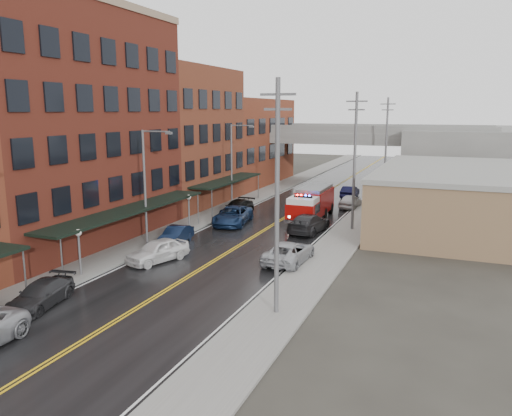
% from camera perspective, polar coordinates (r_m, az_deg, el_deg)
% --- Properties ---
extents(road, '(11.00, 160.00, 0.02)m').
position_cam_1_polar(road, '(42.34, -0.04, -3.17)').
color(road, black).
rests_on(road, ground).
extents(sidewalk_left, '(3.00, 160.00, 0.15)m').
position_cam_1_polar(sidewalk_left, '(45.49, -8.61, -2.21)').
color(sidewalk_left, slate).
rests_on(sidewalk_left, ground).
extents(sidewalk_right, '(3.00, 160.00, 0.15)m').
position_cam_1_polar(sidewalk_right, '(40.26, 9.66, -3.99)').
color(sidewalk_right, slate).
rests_on(sidewalk_right, ground).
extents(curb_left, '(0.30, 160.00, 0.15)m').
position_cam_1_polar(curb_left, '(44.69, -6.78, -2.40)').
color(curb_left, gray).
rests_on(curb_left, ground).
extents(curb_right, '(0.30, 160.00, 0.15)m').
position_cam_1_polar(curb_right, '(40.62, 7.39, -3.79)').
color(curb_right, gray).
rests_on(curb_right, ground).
extents(brick_building_b, '(9.00, 20.00, 18.00)m').
position_cam_1_polar(brick_building_b, '(42.28, -20.99, 8.41)').
color(brick_building_b, '#4D1C14').
rests_on(brick_building_b, ground).
extents(brick_building_c, '(9.00, 15.00, 15.00)m').
position_cam_1_polar(brick_building_c, '(56.46, -8.69, 7.98)').
color(brick_building_c, brown).
rests_on(brick_building_c, ground).
extents(brick_building_far, '(9.00, 20.00, 12.00)m').
position_cam_1_polar(brick_building_far, '(72.14, -1.53, 7.56)').
color(brick_building_far, brown).
rests_on(brick_building_far, ground).
extents(tan_building, '(14.00, 22.00, 5.00)m').
position_cam_1_polar(tan_building, '(48.72, 22.38, 0.87)').
color(tan_building, olive).
rests_on(tan_building, ground).
extents(right_far_block, '(18.00, 30.00, 8.00)m').
position_cam_1_polar(right_far_block, '(78.37, 23.89, 5.44)').
color(right_far_block, slate).
rests_on(right_far_block, ground).
extents(awning_1, '(2.60, 18.00, 3.09)m').
position_cam_1_polar(awning_1, '(39.27, -14.14, -0.19)').
color(awning_1, black).
rests_on(awning_1, ground).
extents(awning_2, '(2.60, 13.00, 3.09)m').
position_cam_1_polar(awning_2, '(54.18, -3.24, 3.17)').
color(awning_2, black).
rests_on(awning_2, ground).
extents(globe_lamp_1, '(0.44, 0.44, 3.12)m').
position_cam_1_polar(globe_lamp_1, '(33.44, -19.60, -3.64)').
color(globe_lamp_1, '#59595B').
rests_on(globe_lamp_1, ground).
extents(globe_lamp_2, '(0.44, 0.44, 3.12)m').
position_cam_1_polar(globe_lamp_2, '(44.58, -7.69, 0.48)').
color(globe_lamp_2, '#59595B').
rests_on(globe_lamp_2, ground).
extents(street_lamp_1, '(2.64, 0.22, 9.00)m').
position_cam_1_polar(street_lamp_1, '(39.18, -12.32, 3.12)').
color(street_lamp_1, '#59595B').
rests_on(street_lamp_1, ground).
extents(street_lamp_2, '(2.64, 0.22, 9.00)m').
position_cam_1_polar(street_lamp_2, '(53.07, -2.57, 5.40)').
color(street_lamp_2, '#59595B').
rests_on(street_lamp_2, ground).
extents(utility_pole_0, '(1.80, 0.24, 12.00)m').
position_cam_1_polar(utility_pole_0, '(24.80, 2.43, 1.48)').
color(utility_pole_0, '#59595B').
rests_on(utility_pole_0, ground).
extents(utility_pole_1, '(1.80, 0.24, 12.00)m').
position_cam_1_polar(utility_pole_1, '(44.02, 11.21, 5.49)').
color(utility_pole_1, '#59595B').
rests_on(utility_pole_1, ground).
extents(utility_pole_2, '(1.80, 0.24, 12.00)m').
position_cam_1_polar(utility_pole_2, '(63.72, 14.64, 7.02)').
color(utility_pole_2, '#59595B').
rests_on(utility_pole_2, ground).
extents(overpass, '(40.00, 10.00, 7.50)m').
position_cam_1_polar(overpass, '(71.86, 9.63, 7.39)').
color(overpass, slate).
rests_on(overpass, ground).
extents(fire_truck, '(3.40, 8.35, 3.04)m').
position_cam_1_polar(fire_truck, '(48.64, 6.31, 0.61)').
color(fire_truck, '#8E0806').
rests_on(fire_truck, ground).
extents(parked_car_left_3, '(2.70, 4.88, 1.34)m').
position_cam_1_polar(parked_car_left_3, '(29.74, -23.37, -9.05)').
color(parked_car_left_3, '#29292B').
rests_on(parked_car_left_3, ground).
extents(parked_car_left_4, '(3.31, 5.09, 1.61)m').
position_cam_1_polar(parked_car_left_4, '(35.67, -11.17, -4.80)').
color(parked_car_left_4, white).
rests_on(parked_car_left_4, ground).
extents(parked_car_left_5, '(1.99, 4.38, 1.39)m').
position_cam_1_polar(parked_car_left_5, '(40.14, -9.15, -3.11)').
color(parked_car_left_5, black).
rests_on(parked_car_left_5, ground).
extents(parked_car_left_6, '(3.67, 6.33, 1.66)m').
position_cam_1_polar(parked_car_left_6, '(46.41, -2.69, -0.87)').
color(parked_car_left_6, '#14284D').
rests_on(parked_car_left_6, ground).
extents(parked_car_left_7, '(2.15, 5.25, 1.52)m').
position_cam_1_polar(parked_car_left_7, '(50.28, -2.16, -0.02)').
color(parked_car_left_7, black).
rests_on(parked_car_left_7, ground).
extents(parked_car_right_0, '(2.66, 5.49, 1.51)m').
position_cam_1_polar(parked_car_right_0, '(34.87, 3.79, -5.07)').
color(parked_car_right_0, '#9EA1A6').
rests_on(parked_car_right_0, ground).
extents(parked_car_right_1, '(2.87, 5.83, 1.63)m').
position_cam_1_polar(parked_car_right_1, '(43.62, 6.06, -1.72)').
color(parked_car_right_1, black).
rests_on(parked_car_right_1, ground).
extents(parked_car_right_2, '(1.99, 4.50, 1.51)m').
position_cam_1_polar(parked_car_right_2, '(55.00, 10.73, 0.75)').
color(parked_car_right_2, silver).
rests_on(parked_car_right_2, ground).
extents(parked_car_right_3, '(1.61, 4.37, 1.43)m').
position_cam_1_polar(parked_car_right_3, '(61.73, 10.68, 1.84)').
color(parked_car_right_3, black).
rests_on(parked_car_right_3, ground).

